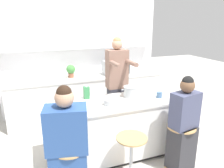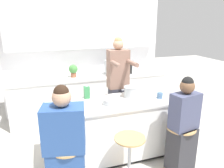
# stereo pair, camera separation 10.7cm
# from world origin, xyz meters

# --- Properties ---
(ground_plane) EXTENTS (16.00, 16.00, 0.00)m
(ground_plane) POSITION_xyz_m (0.00, 0.00, 0.00)
(ground_plane) COLOR beige
(wall_back) EXTENTS (3.49, 0.22, 2.70)m
(wall_back) POSITION_xyz_m (0.00, 1.92, 1.54)
(wall_back) COLOR white
(wall_back) RESTS_ON ground_plane
(back_counter) EXTENTS (3.24, 0.71, 0.91)m
(back_counter) POSITION_xyz_m (0.00, 1.58, 0.45)
(back_counter) COLOR white
(back_counter) RESTS_ON ground_plane
(kitchen_island) EXTENTS (1.91, 0.71, 0.89)m
(kitchen_island) POSITION_xyz_m (0.00, 0.00, 0.45)
(kitchen_island) COLOR black
(kitchen_island) RESTS_ON ground_plane
(bar_stool_center) EXTENTS (0.39, 0.39, 0.65)m
(bar_stool_center) POSITION_xyz_m (0.00, -0.62, 0.37)
(bar_stool_center) COLOR tan
(bar_stool_center) RESTS_ON ground_plane
(bar_stool_rightmost) EXTENTS (0.39, 0.39, 0.65)m
(bar_stool_rightmost) POSITION_xyz_m (0.76, -0.60, 0.37)
(bar_stool_rightmost) COLOR tan
(bar_stool_rightmost) RESTS_ON ground_plane
(person_cooking) EXTENTS (0.35, 0.58, 1.78)m
(person_cooking) POSITION_xyz_m (0.27, 0.56, 0.89)
(person_cooking) COLOR #383842
(person_cooking) RESTS_ON ground_plane
(person_wrapped_blanket) EXTENTS (0.50, 0.38, 1.40)m
(person_wrapped_blanket) POSITION_xyz_m (-0.79, -0.62, 0.66)
(person_wrapped_blanket) COLOR #2D5193
(person_wrapped_blanket) RESTS_ON ground_plane
(person_seated_near) EXTENTS (0.41, 0.32, 1.36)m
(person_seated_near) POSITION_xyz_m (0.78, -0.62, 0.62)
(person_seated_near) COLOR #333338
(person_seated_near) RESTS_ON ground_plane
(cooking_pot) EXTENTS (0.31, 0.23, 0.17)m
(cooking_pot) POSITION_xyz_m (0.32, 0.11, 0.98)
(cooking_pot) COLOR #B7BABC
(cooking_pot) RESTS_ON kitchen_island
(fruit_bowl) EXTENTS (0.19, 0.19, 0.08)m
(fruit_bowl) POSITION_xyz_m (-0.08, -0.08, 0.93)
(fruit_bowl) COLOR #B7BABC
(fruit_bowl) RESTS_ON kitchen_island
(coffee_cup_near) EXTENTS (0.12, 0.09, 0.09)m
(coffee_cup_near) POSITION_xyz_m (0.72, -0.08, 0.94)
(coffee_cup_near) COLOR #4C7099
(coffee_cup_near) RESTS_ON kitchen_island
(juice_carton) EXTENTS (0.08, 0.08, 0.20)m
(juice_carton) POSITION_xyz_m (-0.33, 0.28, 0.99)
(juice_carton) COLOR #38844C
(juice_carton) RESTS_ON kitchen_island
(microwave) EXTENTS (0.54, 0.35, 0.29)m
(microwave) POSITION_xyz_m (0.64, 1.52, 1.05)
(microwave) COLOR #B2B5B7
(microwave) RESTS_ON back_counter
(potted_plant) EXTENTS (0.18, 0.18, 0.26)m
(potted_plant) POSITION_xyz_m (-0.33, 1.58, 1.05)
(potted_plant) COLOR #93563D
(potted_plant) RESTS_ON back_counter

